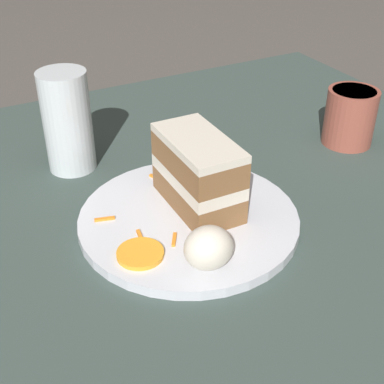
# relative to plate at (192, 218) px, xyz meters

# --- Properties ---
(ground_plane) EXTENTS (6.00, 6.00, 0.00)m
(ground_plane) POSITION_rel_plate_xyz_m (0.00, 0.03, -0.03)
(ground_plane) COLOR #4C4742
(ground_plane) RESTS_ON ground
(dining_table) EXTENTS (1.01, 0.95, 0.02)m
(dining_table) POSITION_rel_plate_xyz_m (0.00, 0.03, -0.02)
(dining_table) COLOR #384742
(dining_table) RESTS_ON ground
(plate) EXTENTS (0.26, 0.26, 0.01)m
(plate) POSITION_rel_plate_xyz_m (0.00, 0.00, 0.00)
(plate) COLOR silver
(plate) RESTS_ON dining_table
(cake_slice) EXTENTS (0.07, 0.12, 0.09)m
(cake_slice) POSITION_rel_plate_xyz_m (-0.02, -0.02, 0.05)
(cake_slice) COLOR brown
(cake_slice) RESTS_ON plate
(cream_dollop) EXTENTS (0.05, 0.05, 0.05)m
(cream_dollop) POSITION_rel_plate_xyz_m (0.03, 0.09, 0.03)
(cream_dollop) COLOR silver
(cream_dollop) RESTS_ON plate
(orange_garnish) EXTENTS (0.05, 0.05, 0.01)m
(orange_garnish) POSITION_rel_plate_xyz_m (0.08, 0.04, 0.01)
(orange_garnish) COLOR orange
(orange_garnish) RESTS_ON plate
(carrot_shreds_scatter) EXTENTS (0.11, 0.17, 0.00)m
(carrot_shreds_scatter) POSITION_rel_plate_xyz_m (0.05, 0.00, 0.01)
(carrot_shreds_scatter) COLOR orange
(carrot_shreds_scatter) RESTS_ON plate
(drinking_glass) EXTENTS (0.06, 0.06, 0.14)m
(drinking_glass) POSITION_rel_plate_xyz_m (0.08, -0.20, 0.05)
(drinking_glass) COLOR silver
(drinking_glass) RESTS_ON dining_table
(coffee_mug) EXTENTS (0.07, 0.07, 0.08)m
(coffee_mug) POSITION_rel_plate_xyz_m (-0.30, -0.07, 0.04)
(coffee_mug) COLOR #994C3D
(coffee_mug) RESTS_ON dining_table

